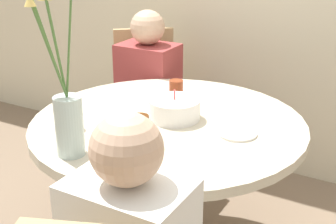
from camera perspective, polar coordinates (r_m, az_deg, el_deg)
dining_table at (r=2.10m, az=0.00°, el=-4.56°), size 1.20×1.20×0.74m
chair_far_back at (r=3.00m, az=-2.69°, el=2.26°), size 0.56×0.56×0.93m
birthday_cake at (r=2.05m, az=0.80°, el=0.35°), size 0.22×0.22×0.13m
flower_vase at (r=1.69m, az=-12.93°, el=3.35°), size 0.25×0.27×0.77m
side_plate at (r=1.93m, az=8.42°, el=-2.58°), size 0.16×0.16×0.01m
drink_glass_0 at (r=1.78m, az=-3.44°, el=-2.40°), size 0.07×0.07×0.13m
drink_glass_1 at (r=1.99m, az=-11.78°, el=-0.41°), size 0.06×0.06×0.11m
drink_glass_2 at (r=2.25m, az=1.00°, el=2.58°), size 0.07×0.07×0.11m
person_woman at (r=2.86m, az=-2.35°, el=0.89°), size 0.34×0.24×1.09m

